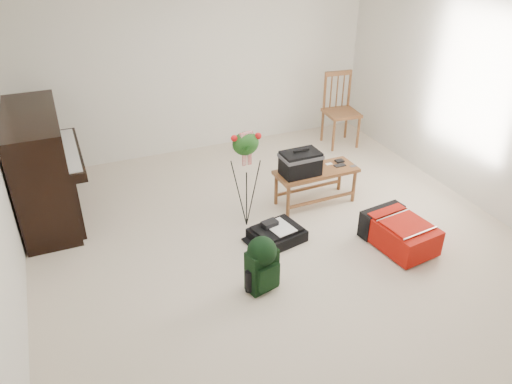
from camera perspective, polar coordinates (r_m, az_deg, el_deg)
name	(u,v)px	position (r m, az deg, el deg)	size (l,w,h in m)	color
floor	(283,247)	(5.28, 3.14, -6.35)	(5.00, 5.50, 0.01)	beige
wall_back	(199,63)	(7.08, -6.54, 14.41)	(5.00, 0.04, 2.50)	white
wall_right	(492,102)	(6.12, 25.40, 9.25)	(0.04, 5.50, 2.50)	white
piano	(43,170)	(5.97, -23.20, 2.37)	(0.71, 1.50, 1.25)	black
bench	(305,165)	(5.75, 5.66, 3.03)	(0.99, 0.41, 0.75)	brown
dining_chair	(340,111)	(7.49, 9.60, 9.16)	(0.50, 0.50, 1.06)	brown
red_suitcase	(397,230)	(5.44, 15.77, -4.23)	(0.57, 0.78, 0.31)	red
black_duffel	(277,234)	(5.34, 2.39, -4.77)	(0.60, 0.52, 0.22)	black
green_backpack	(262,262)	(4.57, 0.70, -7.97)	(0.32, 0.29, 0.56)	black
flower_stand	(246,181)	(5.33, -1.14, 1.32)	(0.42, 0.42, 1.16)	black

